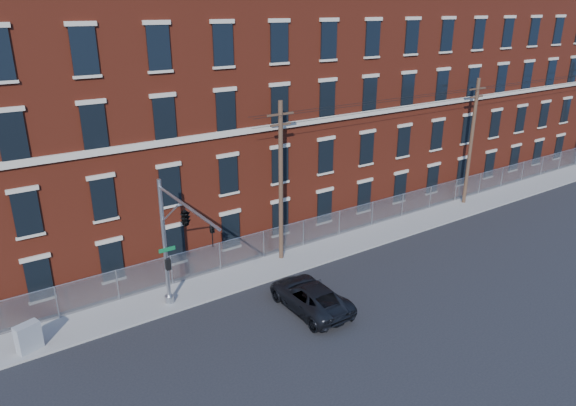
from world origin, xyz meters
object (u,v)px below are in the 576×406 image
(utility_pole_near, at_px, (281,180))
(utility_cabinet, at_px, (28,337))
(traffic_signal_mast, at_px, (180,227))
(pickup_truck, at_px, (310,296))

(utility_pole_near, distance_m, utility_cabinet, 15.75)
(traffic_signal_mast, distance_m, pickup_truck, 7.94)
(utility_pole_near, relative_size, utility_cabinet, 7.31)
(utility_cabinet, bearing_deg, utility_pole_near, -12.60)
(pickup_truck, distance_m, utility_cabinet, 13.73)
(traffic_signal_mast, xyz_separation_m, utility_pole_near, (8.00, 3.42, -0.05))
(utility_pole_near, relative_size, pickup_truck, 1.87)
(traffic_signal_mast, distance_m, utility_cabinet, 8.62)
(utility_pole_near, bearing_deg, pickup_truck, -109.12)
(traffic_signal_mast, height_order, utility_pole_near, utility_pole_near)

